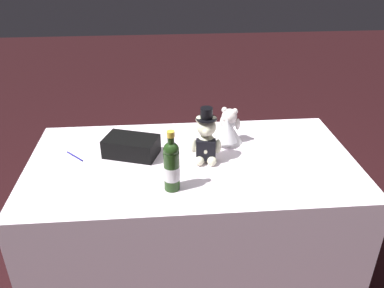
# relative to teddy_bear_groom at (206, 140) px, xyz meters

# --- Properties ---
(ground_plane) EXTENTS (12.00, 12.00, 0.00)m
(ground_plane) POSITION_rel_teddy_bear_groom_xyz_m (-0.07, 0.01, -0.83)
(ground_plane) COLOR black
(reception_table) EXTENTS (1.78, 0.95, 0.70)m
(reception_table) POSITION_rel_teddy_bear_groom_xyz_m (-0.07, 0.01, -0.47)
(reception_table) COLOR white
(reception_table) RESTS_ON ground_plane
(teddy_bear_groom) EXTENTS (0.16, 0.15, 0.31)m
(teddy_bear_groom) POSITION_rel_teddy_bear_groom_xyz_m (0.00, 0.00, 0.00)
(teddy_bear_groom) COLOR beige
(teddy_bear_groom) RESTS_ON reception_table
(teddy_bear_bride) EXTENTS (0.19, 0.22, 0.22)m
(teddy_bear_bride) POSITION_rel_teddy_bear_groom_xyz_m (0.15, 0.19, -0.03)
(teddy_bear_bride) COLOR white
(teddy_bear_bride) RESTS_ON reception_table
(champagne_bottle) EXTENTS (0.08, 0.08, 0.31)m
(champagne_bottle) POSITION_rel_teddy_bear_groom_xyz_m (-0.19, -0.26, 0.01)
(champagne_bottle) COLOR #1E3B15
(champagne_bottle) RESTS_ON reception_table
(signing_pen) EXTENTS (0.11, 0.12, 0.01)m
(signing_pen) POSITION_rel_teddy_bear_groom_xyz_m (-0.72, 0.10, -0.12)
(signing_pen) COLOR navy
(signing_pen) RESTS_ON reception_table
(gift_case_black) EXTENTS (0.33, 0.26, 0.10)m
(gift_case_black) POSITION_rel_teddy_bear_groom_xyz_m (-0.41, 0.09, -0.07)
(gift_case_black) COLOR black
(gift_case_black) RESTS_ON reception_table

